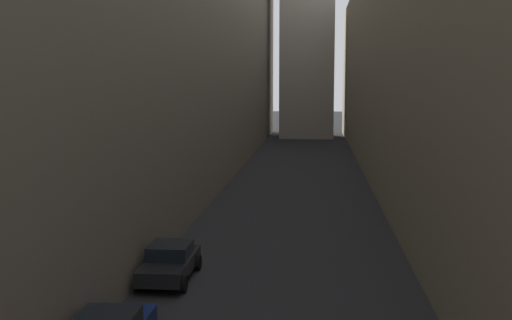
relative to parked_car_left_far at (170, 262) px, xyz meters
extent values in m
plane|color=#232326|center=(4.40, 22.33, -0.74)|extent=(264.00, 264.00, 0.00)
cube|color=#756B5B|center=(-6.17, 24.33, 12.02)|extent=(10.13, 108.00, 25.53)
cube|color=gray|center=(16.98, 24.33, 8.50)|extent=(14.17, 108.00, 18.49)
cube|color=black|center=(0.00, -0.04, -0.13)|extent=(1.73, 4.36, 0.58)
cube|color=black|center=(0.00, 0.11, 0.44)|extent=(1.60, 1.88, 0.55)
cylinder|color=black|center=(-0.87, 1.45, -0.42)|extent=(0.22, 0.65, 0.65)
cylinder|color=black|center=(0.87, 1.45, -0.42)|extent=(0.22, 0.65, 0.65)
cylinder|color=black|center=(-0.87, -1.52, -0.42)|extent=(0.22, 0.65, 0.65)
cylinder|color=black|center=(0.87, -1.52, -0.42)|extent=(0.22, 0.65, 0.65)
camera|label=1|loc=(5.76, -24.58, 7.10)|focal=45.14mm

